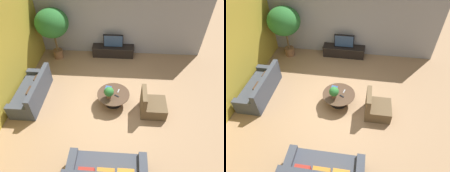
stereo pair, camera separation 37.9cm
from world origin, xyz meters
TOP-DOWN VIEW (x-y plane):
  - ground_plane at (0.00, 0.00)m, footprint 24.00×24.00m
  - back_wall_stone at (0.00, 3.26)m, footprint 7.40×0.12m
  - side_wall_left at (-3.26, 0.20)m, footprint 0.12×7.40m
  - media_console at (-0.06, 2.94)m, footprint 1.80×0.50m
  - television at (-0.06, 2.94)m, footprint 0.84×0.13m
  - coffee_table at (0.12, 0.12)m, footprint 1.06×1.06m
  - couch_by_wall at (-2.63, 0.15)m, footprint 0.84×1.94m
  - couch_near_entry at (0.12, -2.41)m, footprint 1.91×0.84m
  - armchair_wicker at (1.36, -0.18)m, footprint 0.80×0.76m
  - potted_palm_tall at (-2.42, 2.64)m, footprint 1.29×1.29m
  - potted_plant_tabletop at (-0.01, -0.04)m, footprint 0.31×0.31m
  - book_stack at (-0.06, 0.29)m, footprint 0.24×0.28m
  - remote_black at (0.24, 0.03)m, footprint 0.16×0.11m
  - remote_silver at (0.28, 0.26)m, footprint 0.08×0.16m

SIDE VIEW (x-z plane):
  - ground_plane at x=0.00m, z-range 0.00..0.00m
  - media_console at x=-0.06m, z-range 0.01..0.46m
  - armchair_wicker at x=1.36m, z-range -0.16..0.70m
  - couch_by_wall at x=-2.63m, z-range -0.14..0.70m
  - couch_near_entry at x=0.12m, z-range -0.13..0.71m
  - coffee_table at x=0.12m, z-range 0.09..0.51m
  - remote_black at x=0.24m, z-range 0.42..0.44m
  - remote_silver at x=0.28m, z-range 0.42..0.44m
  - book_stack at x=-0.06m, z-range 0.42..0.51m
  - potted_plant_tabletop at x=-0.01m, z-range 0.46..0.86m
  - television at x=-0.06m, z-range 0.45..1.00m
  - back_wall_stone at x=0.00m, z-range 0.00..3.00m
  - side_wall_left at x=-3.26m, z-range 0.00..3.00m
  - potted_palm_tall at x=-2.42m, z-range 0.47..2.61m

